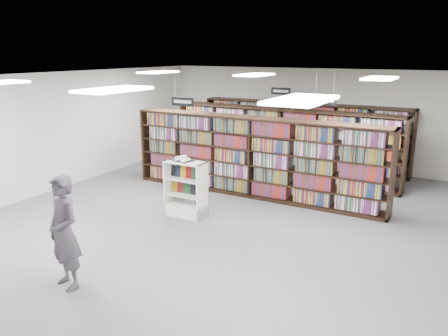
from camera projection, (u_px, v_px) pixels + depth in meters
The scene contains 18 objects.
floor at pixel (215, 219), 10.00m from camera, with size 12.00×12.00×0.00m, color #5A5B60.
ceiling at pixel (214, 77), 9.17m from camera, with size 10.00×12.00×0.10m, color silver.
wall_back at pixel (305, 117), 14.64m from camera, with size 10.00×0.10×3.20m, color silver.
wall_left at pixel (57, 132), 11.95m from camera, with size 0.10×12.00×3.20m, color silver.
bookshelf_row_near at pixel (253, 157), 11.41m from camera, with size 7.00×0.60×2.10m.
bookshelf_row_mid at pixel (282, 144), 13.09m from camera, with size 7.00×0.60×2.10m.
bookshelf_row_far at pixel (301, 134), 14.53m from camera, with size 7.00×0.60×2.10m.
aisle_sign_left at pixel (183, 101), 10.89m from camera, with size 0.65×0.02×0.80m.
aisle_sign_right at pixel (324, 100), 11.16m from camera, with size 0.65×0.02×0.80m.
aisle_sign_center at pixel (281, 90), 13.79m from camera, with size 0.65×0.02×0.80m.
troffer_front_center at pixel (114, 90), 6.65m from camera, with size 0.60×1.20×0.04m, color white.
troffer_front_right at pixel (301, 100), 5.23m from camera, with size 0.60×1.20×0.04m, color white.
troffer_back_left at pixel (158, 72), 12.28m from camera, with size 0.60×1.20×0.04m, color white.
troffer_back_center at pixel (255, 75), 10.86m from camera, with size 0.60×1.20×0.04m, color white.
troffer_back_right at pixel (380, 78), 9.45m from camera, with size 0.60×1.20×0.04m, color white.
endcap_display at pixel (187, 196), 10.16m from camera, with size 0.94×0.47×1.30m.
open_book at pixel (181, 159), 10.01m from camera, with size 0.62×0.44×0.13m.
shopper at pixel (64, 233), 6.92m from camera, with size 0.69×0.45×1.88m, color #46414B.
Camera 1 is at (4.77, -8.05, 3.72)m, focal length 35.00 mm.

